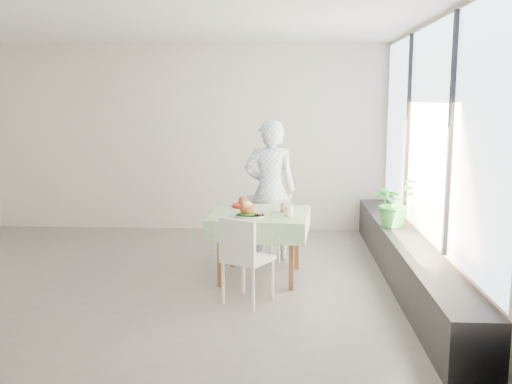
# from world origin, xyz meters

# --- Properties ---
(floor) EXTENTS (6.00, 6.00, 0.00)m
(floor) POSITION_xyz_m (0.00, 0.00, 0.00)
(floor) COLOR #5E5C59
(floor) RESTS_ON ground
(ceiling) EXTENTS (6.00, 6.00, 0.00)m
(ceiling) POSITION_xyz_m (0.00, 0.00, 2.80)
(ceiling) COLOR white
(ceiling) RESTS_ON ground
(wall_back) EXTENTS (6.00, 0.02, 2.80)m
(wall_back) POSITION_xyz_m (0.00, 2.50, 1.40)
(wall_back) COLOR beige
(wall_back) RESTS_ON ground
(wall_front) EXTENTS (6.00, 0.02, 2.80)m
(wall_front) POSITION_xyz_m (0.00, -2.50, 1.40)
(wall_front) COLOR beige
(wall_front) RESTS_ON ground
(wall_right) EXTENTS (0.02, 5.00, 2.80)m
(wall_right) POSITION_xyz_m (3.00, 0.00, 1.40)
(wall_right) COLOR beige
(wall_right) RESTS_ON ground
(window_pane) EXTENTS (0.01, 4.80, 2.18)m
(window_pane) POSITION_xyz_m (2.97, 0.00, 1.65)
(window_pane) COLOR #D1E0F9
(window_pane) RESTS_ON ground
(window_ledge) EXTENTS (0.40, 4.80, 0.50)m
(window_ledge) POSITION_xyz_m (2.80, 0.00, 0.25)
(window_ledge) COLOR black
(window_ledge) RESTS_ON ground
(cafe_table) EXTENTS (1.13, 1.13, 0.74)m
(cafe_table) POSITION_xyz_m (1.21, 0.08, 0.46)
(cafe_table) COLOR brown
(cafe_table) RESTS_ON ground
(chair_far) EXTENTS (0.49, 0.49, 0.81)m
(chair_far) POSITION_xyz_m (1.19, 0.81, 0.25)
(chair_far) COLOR white
(chair_far) RESTS_ON ground
(chair_near) EXTENTS (0.56, 0.56, 0.86)m
(chair_near) POSITION_xyz_m (1.12, -0.72, 0.27)
(chair_near) COLOR white
(chair_near) RESTS_ON ground
(diner) EXTENTS (0.66, 0.46, 1.74)m
(diner) POSITION_xyz_m (1.29, 0.83, 0.87)
(diner) COLOR #87ABD8
(diner) RESTS_ON ground
(main_dish) EXTENTS (0.32, 0.32, 0.17)m
(main_dish) POSITION_xyz_m (1.09, -0.14, 0.80)
(main_dish) COLOR white
(main_dish) RESTS_ON cafe_table
(juice_cup_orange) EXTENTS (0.10, 0.10, 0.28)m
(juice_cup_orange) POSITION_xyz_m (1.47, 0.10, 0.81)
(juice_cup_orange) COLOR white
(juice_cup_orange) RESTS_ON cafe_table
(juice_cup_lemonade) EXTENTS (0.11, 0.11, 0.30)m
(juice_cup_lemonade) POSITION_xyz_m (1.52, -0.09, 0.81)
(juice_cup_lemonade) COLOR white
(juice_cup_lemonade) RESTS_ON cafe_table
(second_dish) EXTENTS (0.25, 0.25, 0.12)m
(second_dish) POSITION_xyz_m (0.99, 0.39, 0.78)
(second_dish) COLOR red
(second_dish) RESTS_ON cafe_table
(potted_plant) EXTENTS (0.69, 0.69, 0.58)m
(potted_plant) POSITION_xyz_m (2.75, 0.54, 0.79)
(potted_plant) COLOR #287A39
(potted_plant) RESTS_ON window_ledge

